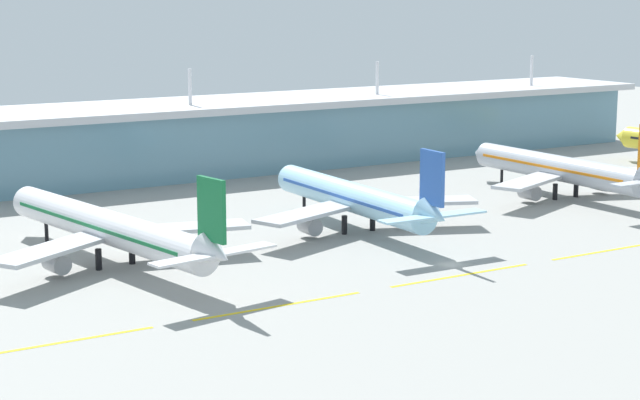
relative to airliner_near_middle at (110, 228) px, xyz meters
The scene contains 9 objects.
ground_plane 57.97m from the airliner_near_middle, 30.80° to the right, with size 600.00×600.00×0.00m, color gray.
terminal_building 94.97m from the airliner_near_middle, 58.58° to the left, with size 288.00×34.00×27.06m.
airliner_near_middle is the anchor object (origin of this frame).
airliner_center 50.04m from the airliner_near_middle, ahead, with size 48.79×59.87×18.90m.
airliner_far_middle 109.34m from the airliner_near_middle, ahead, with size 48.80×59.91×18.90m.
taxiway_stripe_west 42.57m from the airliner_near_middle, 120.75° to the right, with size 28.00×0.70×0.04m, color yellow.
taxiway_stripe_mid_west 38.80m from the airliner_near_middle, 70.95° to the right, with size 28.00×0.70×0.04m, color yellow.
taxiway_stripe_centre 59.25m from the airliner_near_middle, 37.88° to the right, with size 28.00×0.70×0.04m, color yellow.
taxiway_stripe_mid_east 88.47m from the airliner_near_middle, 24.20° to the right, with size 28.00×0.70×0.04m, color yellow.
Camera 1 is at (-111.68, -141.41, 45.33)m, focal length 60.87 mm.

